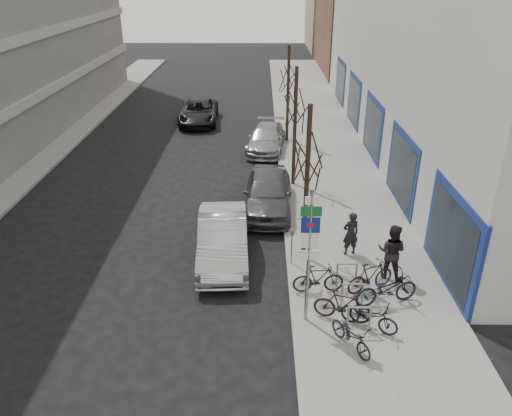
{
  "coord_description": "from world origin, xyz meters",
  "views": [
    {
      "loc": [
        1.11,
        -11.49,
        9.19
      ],
      "look_at": [
        0.95,
        3.48,
        2.0
      ],
      "focal_mm": 35.0,
      "sensor_mm": 36.0,
      "label": 1
    }
  ],
  "objects_px": {
    "bike_mid_inner": "(318,278)",
    "bike_far_inner": "(370,276)",
    "parked_car_front": "(223,239)",
    "meter_front": "(292,244)",
    "bike_rack": "(352,292)",
    "bike_near_left": "(352,333)",
    "parked_car_mid": "(268,192)",
    "bike_near_right": "(343,305)",
    "bike_far_curb": "(370,313)",
    "meter_mid": "(285,181)",
    "pedestrian_far": "(392,251)",
    "lane_car": "(199,112)",
    "highway_sign_pole": "(309,250)",
    "meter_back": "(281,141)",
    "parked_car_back": "(266,139)",
    "tree_near": "(308,148)",
    "tree_mid": "(296,99)",
    "tree_far": "(289,71)",
    "bike_mid_curb": "(387,286)",
    "pedestrian_near": "(351,234)"
  },
  "relations": [
    {
      "from": "bike_near_right",
      "to": "bike_far_curb",
      "type": "relative_size",
      "value": 1.01
    },
    {
      "from": "bike_near_right",
      "to": "bike_mid_inner",
      "type": "xyz_separation_m",
      "value": [
        -0.55,
        1.37,
        -0.02
      ]
    },
    {
      "from": "lane_car",
      "to": "highway_sign_pole",
      "type": "bearing_deg",
      "value": -77.36
    },
    {
      "from": "bike_mid_inner",
      "to": "tree_near",
      "type": "bearing_deg",
      "value": 3.34
    },
    {
      "from": "meter_front",
      "to": "parked_car_front",
      "type": "relative_size",
      "value": 0.27
    },
    {
      "from": "highway_sign_pole",
      "to": "meter_back",
      "type": "bearing_deg",
      "value": 91.02
    },
    {
      "from": "lane_car",
      "to": "pedestrian_far",
      "type": "xyz_separation_m",
      "value": [
        8.28,
        -18.41,
        0.38
      ]
    },
    {
      "from": "bike_rack",
      "to": "bike_far_inner",
      "type": "height_order",
      "value": "bike_far_inner"
    },
    {
      "from": "parked_car_front",
      "to": "meter_front",
      "type": "bearing_deg",
      "value": -16.31
    },
    {
      "from": "bike_near_left",
      "to": "parked_car_mid",
      "type": "height_order",
      "value": "parked_car_mid"
    },
    {
      "from": "highway_sign_pole",
      "to": "bike_far_inner",
      "type": "bearing_deg",
      "value": 35.05
    },
    {
      "from": "meter_mid",
      "to": "parked_car_front",
      "type": "bearing_deg",
      "value": -115.34
    },
    {
      "from": "tree_mid",
      "to": "parked_car_mid",
      "type": "height_order",
      "value": "tree_mid"
    },
    {
      "from": "meter_mid",
      "to": "pedestrian_near",
      "type": "height_order",
      "value": "pedestrian_near"
    },
    {
      "from": "meter_mid",
      "to": "bike_near_right",
      "type": "distance_m",
      "value": 8.62
    },
    {
      "from": "bike_near_right",
      "to": "parked_car_mid",
      "type": "distance_m",
      "value": 7.73
    },
    {
      "from": "meter_mid",
      "to": "pedestrian_far",
      "type": "bearing_deg",
      "value": -63.46
    },
    {
      "from": "bike_rack",
      "to": "bike_mid_curb",
      "type": "bearing_deg",
      "value": 10.28
    },
    {
      "from": "lane_car",
      "to": "pedestrian_far",
      "type": "relative_size",
      "value": 2.73
    },
    {
      "from": "bike_rack",
      "to": "bike_near_right",
      "type": "xyz_separation_m",
      "value": [
        -0.38,
        -0.62,
        -0.0
      ]
    },
    {
      "from": "bike_mid_inner",
      "to": "bike_far_inner",
      "type": "xyz_separation_m",
      "value": [
        1.62,
        0.1,
        0.03
      ]
    },
    {
      "from": "tree_far",
      "to": "parked_car_back",
      "type": "bearing_deg",
      "value": -131.96
    },
    {
      "from": "bike_rack",
      "to": "bike_far_inner",
      "type": "xyz_separation_m",
      "value": [
        0.69,
        0.86,
        0.01
      ]
    },
    {
      "from": "meter_mid",
      "to": "bike_mid_curb",
      "type": "relative_size",
      "value": 0.65
    },
    {
      "from": "bike_far_curb",
      "to": "tree_far",
      "type": "bearing_deg",
      "value": 34.85
    },
    {
      "from": "meter_front",
      "to": "pedestrian_far",
      "type": "bearing_deg",
      "value": -13.64
    },
    {
      "from": "tree_mid",
      "to": "bike_far_inner",
      "type": "bearing_deg",
      "value": -77.5
    },
    {
      "from": "bike_far_inner",
      "to": "pedestrian_far",
      "type": "height_order",
      "value": "pedestrian_far"
    },
    {
      "from": "bike_mid_inner",
      "to": "highway_sign_pole",
      "type": "bearing_deg",
      "value": 156.63
    },
    {
      "from": "bike_far_curb",
      "to": "lane_car",
      "type": "xyz_separation_m",
      "value": [
        -7.12,
        21.02,
        0.07
      ]
    },
    {
      "from": "pedestrian_far",
      "to": "bike_near_left",
      "type": "bearing_deg",
      "value": 89.23
    },
    {
      "from": "meter_back",
      "to": "parked_car_back",
      "type": "bearing_deg",
      "value": 122.77
    },
    {
      "from": "bike_near_right",
      "to": "parked_car_front",
      "type": "distance_m",
      "value": 5.08
    },
    {
      "from": "tree_far",
      "to": "bike_near_right",
      "type": "relative_size",
      "value": 3.29
    },
    {
      "from": "meter_front",
      "to": "meter_back",
      "type": "xyz_separation_m",
      "value": [
        0.0,
        11.0,
        0.0
      ]
    },
    {
      "from": "highway_sign_pole",
      "to": "bike_near_right",
      "type": "bearing_deg",
      "value": -0.32
    },
    {
      "from": "bike_rack",
      "to": "meter_back",
      "type": "distance_m",
      "value": 13.5
    },
    {
      "from": "highway_sign_pole",
      "to": "parked_car_back",
      "type": "bearing_deg",
      "value": 93.77
    },
    {
      "from": "highway_sign_pole",
      "to": "parked_car_mid",
      "type": "height_order",
      "value": "highway_sign_pole"
    },
    {
      "from": "tree_far",
      "to": "parked_car_front",
      "type": "relative_size",
      "value": 1.16
    },
    {
      "from": "bike_mid_inner",
      "to": "parked_car_mid",
      "type": "bearing_deg",
      "value": 9.61
    },
    {
      "from": "bike_rack",
      "to": "bike_far_inner",
      "type": "relative_size",
      "value": 1.33
    },
    {
      "from": "meter_back",
      "to": "pedestrian_far",
      "type": "distance_m",
      "value": 12.17
    },
    {
      "from": "bike_mid_inner",
      "to": "pedestrian_far",
      "type": "relative_size",
      "value": 0.84
    },
    {
      "from": "parked_car_back",
      "to": "tree_near",
      "type": "bearing_deg",
      "value": -77.08
    },
    {
      "from": "meter_back",
      "to": "bike_far_inner",
      "type": "distance_m",
      "value": 12.76
    },
    {
      "from": "meter_back",
      "to": "tree_far",
      "type": "bearing_deg",
      "value": 79.8
    },
    {
      "from": "parked_car_back",
      "to": "pedestrian_far",
      "type": "distance_m",
      "value": 13.5
    },
    {
      "from": "bike_rack",
      "to": "tree_mid",
      "type": "height_order",
      "value": "tree_mid"
    },
    {
      "from": "bike_rack",
      "to": "lane_car",
      "type": "height_order",
      "value": "lane_car"
    }
  ]
}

